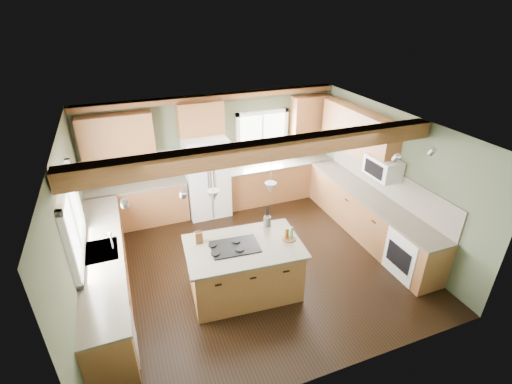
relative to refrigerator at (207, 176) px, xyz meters
name	(u,v)px	position (x,y,z in m)	size (l,w,h in m)	color
floor	(254,263)	(0.30, -2.12, -0.90)	(5.60, 5.60, 0.00)	black
ceiling	(253,128)	(0.30, -2.12, 1.70)	(5.60, 5.60, 0.00)	silver
wall_back	(214,152)	(0.30, 0.38, 0.40)	(5.60, 5.60, 0.00)	#49533B
wall_left	(74,236)	(-2.50, -2.12, 0.40)	(5.00, 5.00, 0.00)	#49533B
wall_right	(388,177)	(3.10, -2.12, 0.40)	(5.00, 5.00, 0.00)	#49533B
ceiling_beam	(269,150)	(0.30, -2.74, 1.57)	(5.55, 0.26, 0.26)	#542E18
soffit_trim	(212,97)	(0.30, 0.28, 1.64)	(5.55, 0.20, 0.10)	#542E18
backsplash_back	(215,155)	(0.30, 0.36, 0.31)	(5.58, 0.03, 0.58)	brown
backsplash_right	(385,180)	(3.08, -2.07, 0.31)	(0.03, 3.70, 0.58)	brown
base_cab_back_left	(139,205)	(-1.49, 0.08, -0.46)	(2.02, 0.60, 0.88)	brown
counter_back_left	(136,186)	(-1.49, 0.08, 0.00)	(2.06, 0.64, 0.04)	#484135
base_cab_back_right	(279,181)	(1.79, 0.08, -0.46)	(2.62, 0.60, 0.88)	brown
counter_back_right	(279,163)	(1.79, 0.08, 0.00)	(2.66, 0.64, 0.04)	#484135
base_cab_left	(107,275)	(-2.20, -2.07, -0.46)	(0.60, 3.70, 0.88)	brown
counter_left	(101,252)	(-2.20, -2.07, 0.00)	(0.64, 3.74, 0.04)	#484135
base_cab_right	(368,216)	(2.80, -2.07, -0.46)	(0.60, 3.70, 0.88)	brown
counter_right	(371,196)	(2.80, -2.07, 0.00)	(0.64, 3.74, 0.04)	#484135
upper_cab_back_left	(117,137)	(-1.69, 0.21, 1.05)	(1.40, 0.35, 0.90)	brown
upper_cab_over_fridge	(200,118)	(0.00, 0.21, 1.25)	(0.96, 0.35, 0.70)	brown
upper_cab_right	(358,132)	(2.92, -1.22, 1.05)	(0.35, 2.20, 0.90)	brown
upper_cab_back_corner	(310,115)	(2.60, 0.21, 1.05)	(0.90, 0.35, 0.90)	brown
window_left	(72,219)	(-2.48, -2.07, 0.65)	(0.04, 1.60, 1.05)	white
window_back	(262,135)	(1.45, 0.36, 0.65)	(1.10, 0.04, 1.00)	white
sink	(101,251)	(-2.20, -2.07, 0.01)	(0.50, 0.65, 0.03)	#262628
faucet	(112,241)	(-2.02, -2.07, 0.15)	(0.02, 0.02, 0.28)	#B2B2B7
dishwasher	(110,336)	(-2.19, -3.37, -0.47)	(0.60, 0.60, 0.84)	white
oven	(412,253)	(2.79, -3.37, -0.47)	(0.60, 0.72, 0.84)	white
microwave	(383,167)	(2.88, -2.17, 0.65)	(0.40, 0.70, 0.38)	white
pendant_left	(214,195)	(-0.53, -2.71, 0.98)	(0.18, 0.18, 0.16)	#B2B2B7
pendant_right	(271,188)	(0.33, -2.78, 0.98)	(0.18, 0.18, 0.16)	#B2B2B7
refrigerator	(207,176)	(0.00, 0.00, 0.00)	(0.90, 0.74, 1.80)	white
island	(244,270)	(-0.10, -2.74, -0.46)	(1.71, 1.04, 0.88)	brown
island_top	(244,247)	(-0.10, -2.74, 0.00)	(1.82, 1.16, 0.04)	#484135
cooktop	(235,247)	(-0.24, -2.73, 0.03)	(0.74, 0.49, 0.02)	black
knife_block	(199,237)	(-0.74, -2.41, 0.12)	(0.12, 0.09, 0.20)	brown
utensil_crock	(267,221)	(0.47, -2.33, 0.10)	(0.13, 0.13, 0.17)	#443B36
bottle_tray	(289,233)	(0.64, -2.83, 0.13)	(0.23, 0.23, 0.21)	brown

